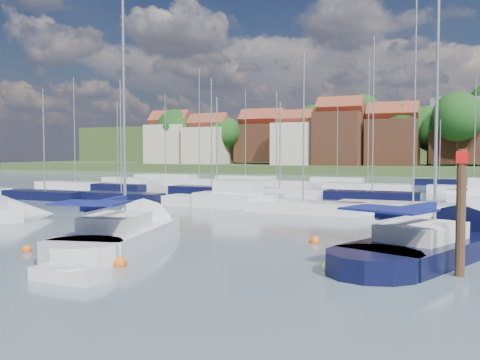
% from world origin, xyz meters
% --- Properties ---
extents(ground, '(260.00, 260.00, 0.00)m').
position_xyz_m(ground, '(0.00, 40.00, 0.00)').
color(ground, '#4B5E66').
rests_on(ground, ground).
extents(sailboat_centre, '(6.54, 13.63, 17.82)m').
position_xyz_m(sailboat_centre, '(-3.94, 3.70, 0.35)').
color(sailboat_centre, silver).
rests_on(sailboat_centre, ground).
extents(sailboat_navy, '(8.33, 14.21, 19.03)m').
position_xyz_m(sailboat_navy, '(11.17, 6.35, 0.34)').
color(sailboat_navy, black).
rests_on(sailboat_navy, ground).
extents(tender, '(2.73, 1.33, 0.58)m').
position_xyz_m(tender, '(-0.78, -4.75, 0.22)').
color(tender, silver).
rests_on(tender, ground).
extents(timber_piling, '(0.40, 0.40, 6.89)m').
position_xyz_m(timber_piling, '(11.81, 1.45, 1.42)').
color(timber_piling, '#4C331E').
rests_on(timber_piling, ground).
extents(buoy_c, '(0.45, 0.45, 0.45)m').
position_xyz_m(buoy_c, '(-6.27, -1.31, 0.00)').
color(buoy_c, '#D85914').
rests_on(buoy_c, ground).
extents(buoy_d, '(0.55, 0.55, 0.55)m').
position_xyz_m(buoy_d, '(-0.55, -2.13, 0.00)').
color(buoy_d, '#D85914').
rests_on(buoy_d, ground).
extents(buoy_e, '(0.54, 0.54, 0.54)m').
position_xyz_m(buoy_e, '(5.05, 6.18, 0.00)').
color(buoy_e, '#D85914').
rests_on(buoy_e, ground).
extents(buoy_h, '(0.53, 0.53, 0.53)m').
position_xyz_m(buoy_h, '(7.17, 0.62, 0.00)').
color(buoy_h, beige).
rests_on(buoy_h, ground).
extents(marina_field, '(79.62, 41.41, 15.93)m').
position_xyz_m(marina_field, '(1.91, 35.15, 0.43)').
color(marina_field, silver).
rests_on(marina_field, ground).
extents(far_shore_town, '(212.46, 90.00, 22.27)m').
position_xyz_m(far_shore_town, '(2.23, 132.67, 4.61)').
color(far_shore_town, '#3D4F27').
rests_on(far_shore_town, ground).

